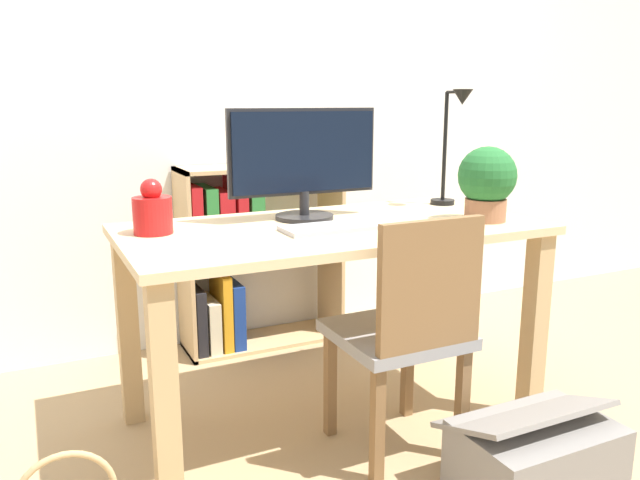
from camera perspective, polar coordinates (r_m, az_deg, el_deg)
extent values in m
plane|color=tan|center=(2.44, 1.06, -15.97)|extent=(10.00, 10.00, 0.00)
cube|color=silver|center=(3.08, -7.59, 14.97)|extent=(8.00, 0.05, 2.60)
cube|color=#D8BC8C|center=(2.19, 1.13, 1.00)|extent=(1.45, 0.74, 0.03)
cube|color=tan|center=(1.82, -14.00, -14.31)|extent=(0.07, 0.07, 0.71)
cube|color=tan|center=(2.43, 19.01, -7.63)|extent=(0.07, 0.07, 0.71)
cube|color=tan|center=(2.39, -17.15, -7.84)|extent=(0.07, 0.07, 0.71)
cube|color=tan|center=(2.88, 10.27, -3.96)|extent=(0.07, 0.07, 0.71)
cylinder|color=#232326|center=(2.30, -1.43, 2.14)|extent=(0.21, 0.21, 0.02)
cylinder|color=#232326|center=(2.29, -1.44, 3.41)|extent=(0.04, 0.04, 0.09)
cube|color=#232326|center=(2.27, -1.53, 8.08)|extent=(0.57, 0.02, 0.31)
cube|color=black|center=(2.26, -1.47, 8.07)|extent=(0.55, 0.03, 0.29)
cube|color=#B2B2B7|center=(2.11, 1.92, 1.22)|extent=(0.41, 0.15, 0.02)
cylinder|color=red|center=(2.10, -15.05, 2.18)|extent=(0.13, 0.13, 0.12)
sphere|color=red|center=(2.09, -15.19, 4.50)|extent=(0.07, 0.07, 0.07)
cylinder|color=black|center=(2.67, 11.13, 3.44)|extent=(0.10, 0.10, 0.02)
cylinder|color=black|center=(2.65, 11.34, 8.35)|extent=(0.02, 0.02, 0.44)
cylinder|color=black|center=(2.60, 12.23, 13.09)|extent=(0.01, 0.10, 0.01)
cone|color=black|center=(2.56, 12.91, 12.63)|extent=(0.08, 0.08, 0.06)
cylinder|color=#9E6647|center=(2.33, 14.87, 2.69)|extent=(0.15, 0.15, 0.08)
sphere|color=#23662D|center=(2.32, 15.04, 5.70)|extent=(0.21, 0.21, 0.21)
cube|color=gray|center=(2.12, 6.92, -8.53)|extent=(0.40, 0.40, 0.04)
cube|color=brown|center=(1.90, 10.09, -4.09)|extent=(0.36, 0.03, 0.40)
cube|color=brown|center=(2.00, 5.27, -16.51)|extent=(0.04, 0.04, 0.39)
cube|color=brown|center=(2.17, 12.87, -14.37)|extent=(0.04, 0.04, 0.39)
cube|color=brown|center=(2.26, 0.94, -12.96)|extent=(0.04, 0.04, 0.39)
cube|color=brown|center=(2.41, 8.00, -11.39)|extent=(0.04, 0.04, 0.39)
cube|color=tan|center=(2.91, -12.27, -2.23)|extent=(0.02, 0.28, 0.87)
cube|color=tan|center=(3.16, 1.00, -0.77)|extent=(0.02, 0.28, 0.87)
cube|color=tan|center=(3.14, -5.20, -9.06)|extent=(0.76, 0.28, 0.02)
cube|color=tan|center=(2.94, -5.53, 6.63)|extent=(0.76, 0.28, 0.02)
cube|color=tan|center=(3.01, -5.36, -1.48)|extent=(0.73, 0.28, 0.02)
cube|color=black|center=(3.00, -11.25, -7.06)|extent=(0.05, 0.24, 0.31)
cube|color=beige|center=(3.02, -10.09, -7.48)|extent=(0.06, 0.24, 0.24)
cube|color=orange|center=(3.02, -9.01, -6.26)|extent=(0.04, 0.24, 0.36)
cube|color=navy|center=(3.04, -8.00, -6.60)|extent=(0.06, 0.24, 0.31)
cube|color=red|center=(2.88, -11.61, 1.46)|extent=(0.05, 0.24, 0.36)
cube|color=#2D7F38|center=(2.90, -10.33, 1.47)|extent=(0.05, 0.24, 0.34)
cube|color=red|center=(2.92, -9.03, 1.39)|extent=(0.07, 0.24, 0.32)
cube|color=red|center=(2.93, -7.67, 2.05)|extent=(0.05, 0.24, 0.38)
cube|color=#2D7F38|center=(2.96, -6.37, 1.93)|extent=(0.06, 0.24, 0.36)
cube|color=gray|center=(2.06, 19.07, -18.64)|extent=(0.46, 0.30, 0.24)
cube|color=gray|center=(2.04, 18.11, -14.86)|extent=(0.47, 0.29, 0.12)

